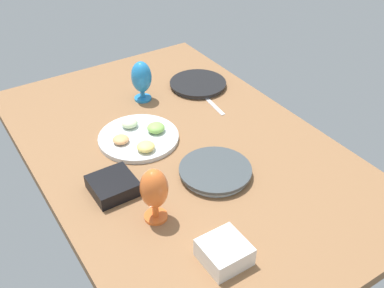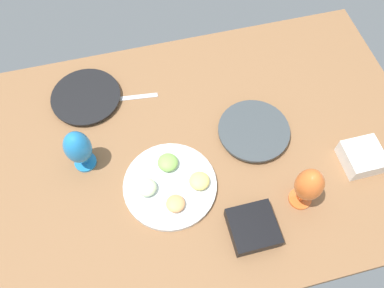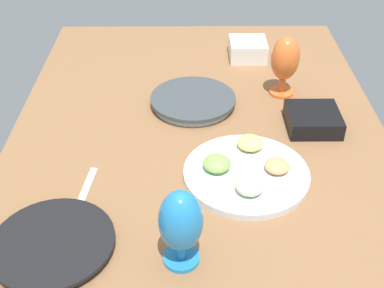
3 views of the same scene
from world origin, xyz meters
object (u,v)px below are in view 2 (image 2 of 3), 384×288
Objects in this scene: square_bowl_black at (253,227)px; square_bowl_white at (362,157)px; fruit_platter at (170,184)px; dinner_plate_left at (86,97)px; dinner_plate_right at (254,132)px; hurricane_glass_blue at (78,148)px; hurricane_glass_orange at (309,186)px.

square_bowl_white is at bearing 17.89° from square_bowl_black.
square_bowl_white reaches higher than fruit_platter.
dinner_plate_right is at bearing -27.97° from dinner_plate_left.
hurricane_glass_blue reaches higher than dinner_plate_left.
hurricane_glass_orange reaches higher than dinner_plate_right.
dinner_plate_right is at bearing -2.91° from hurricane_glass_blue.
hurricane_glass_orange reaches higher than square_bowl_black.
fruit_platter is 43.68cm from hurricane_glass_orange.
hurricane_glass_orange is 21.14cm from square_bowl_black.
dinner_plate_left is at bearing 152.03° from dinner_plate_right.
hurricane_glass_orange is 1.32× the size of square_bowl_black.
hurricane_glass_orange reaches higher than square_bowl_white.
dinner_plate_right is (56.03, -29.75, 0.40)cm from dinner_plate_left.
square_bowl_white is (43.28, 13.97, 0.77)cm from square_bowl_black.
hurricane_glass_blue is at bearing 142.81° from square_bowl_black.
hurricane_glass_blue is (-26.38, 15.64, 8.93)cm from fruit_platter.
hurricane_glass_orange is 1.05× the size of hurricane_glass_blue.
dinner_plate_right is 35.28cm from square_bowl_black.
hurricane_glass_orange is (6.82, -27.42, 9.84)cm from dinner_plate_right.
square_bowl_black is (44.49, -63.07, 1.57)cm from dinner_plate_left.
hurricane_glass_orange is at bearing -76.02° from dinner_plate_right.
square_bowl_white is (64.81, -6.73, 2.00)cm from fruit_platter.
fruit_platter is 1.63× the size of hurricane_glass_orange.
fruit_platter is at bearing 174.07° from square_bowl_white.
dinner_plate_left is at bearing 125.20° from square_bowl_black.
dinner_plate_left is 0.84× the size of fruit_platter.
square_bowl_white is at bearing -31.36° from dinner_plate_right.
hurricane_glass_orange is 72.93cm from hurricane_glass_blue.
dinner_plate_left is 1.44× the size of hurricane_glass_blue.
square_bowl_black is at bearing -109.10° from dinner_plate_right.
dinner_plate_right reaches higher than dinner_plate_left.
dinner_plate_right is at bearing 148.64° from square_bowl_white.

